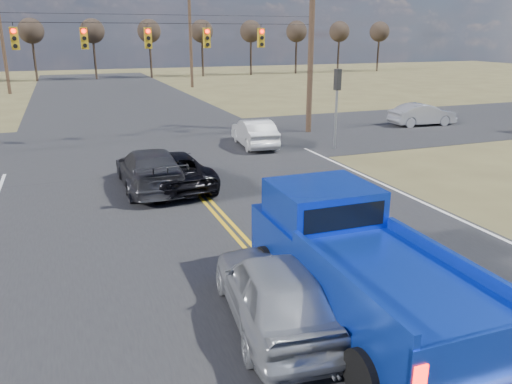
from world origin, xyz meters
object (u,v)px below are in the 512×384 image
object	(u,v)px
silver_suv	(274,290)
dgrey_car_queue	(150,169)
pickup_truck	(355,264)
cross_car_east_near	(422,115)
white_car_queue	(254,133)
black_suv	(170,170)

from	to	relation	value
silver_suv	dgrey_car_queue	size ratio (longest dim) A/B	0.84
pickup_truck	cross_car_east_near	world-z (taller)	pickup_truck
pickup_truck	dgrey_car_queue	world-z (taller)	pickup_truck
white_car_queue	cross_car_east_near	size ratio (longest dim) A/B	1.02
silver_suv	dgrey_car_queue	bearing A→B (deg)	-79.17
pickup_truck	silver_suv	xyz separation A→B (m)	(-1.60, 0.29, -0.41)
white_car_queue	silver_suv	bearing A→B (deg)	76.10
black_suv	cross_car_east_near	bearing A→B (deg)	-161.91
silver_suv	cross_car_east_near	world-z (taller)	silver_suv
silver_suv	black_suv	distance (m)	9.88
black_suv	white_car_queue	size ratio (longest dim) A/B	1.16
silver_suv	dgrey_car_queue	xyz separation A→B (m)	(-0.72, 10.01, 0.01)
white_car_queue	cross_car_east_near	bearing A→B (deg)	-165.09
dgrey_car_queue	cross_car_east_near	distance (m)	19.69
silver_suv	black_suv	bearing A→B (deg)	-83.30
pickup_truck	silver_suv	bearing A→B (deg)	170.64
black_suv	white_car_queue	distance (m)	7.85
black_suv	dgrey_car_queue	bearing A→B (deg)	-15.76
pickup_truck	cross_car_east_near	bearing A→B (deg)	49.09
dgrey_car_queue	pickup_truck	bearing A→B (deg)	103.06
cross_car_east_near	white_car_queue	bearing A→B (deg)	102.95
pickup_truck	white_car_queue	size ratio (longest dim) A/B	1.50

